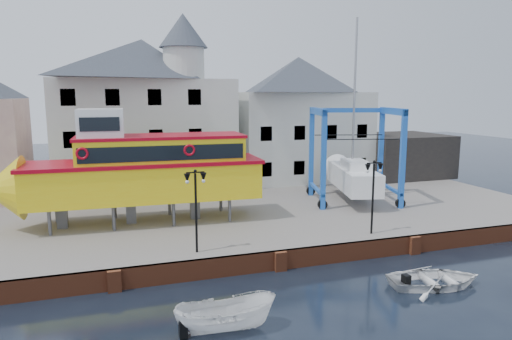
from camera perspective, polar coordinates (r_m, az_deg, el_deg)
name	(u,v)px	position (r m, az deg, el deg)	size (l,w,h in m)	color
ground	(280,270)	(23.65, 3.02, -12.41)	(140.00, 140.00, 0.00)	black
hardstanding	(226,209)	(33.50, -3.76, -4.94)	(44.00, 22.00, 1.00)	slate
quay_wall	(279,260)	(23.56, 2.93, -11.19)	(44.00, 0.47, 1.00)	brown
building_white_main	(146,112)	(39.02, -13.60, 7.02)	(14.00, 8.30, 14.00)	silver
building_white_right	(298,118)	(43.01, 5.23, 6.44)	(12.00, 8.00, 11.20)	silver
shed_dark	(400,155)	(46.52, 17.55, 1.81)	(8.00, 7.00, 4.00)	black
lamp_post_left	(196,190)	(22.51, -7.56, -2.49)	(1.12, 0.32, 4.20)	black
lamp_post_right	(374,179)	(26.18, 14.49, -1.04)	(1.12, 0.32, 4.20)	black
tour_boat	(130,170)	(28.51, -15.50, -0.02)	(16.14, 4.41, 6.97)	#59595E
travel_lift	(351,170)	(34.88, 11.76, -0.01)	(7.14, 9.00, 13.17)	#2266AE
motorboat_a	(226,331)	(18.19, -3.78, -19.47)	(1.45, 3.85, 1.49)	white
motorboat_b	(435,286)	(23.37, 21.44, -13.35)	(3.10, 4.35, 0.90)	white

